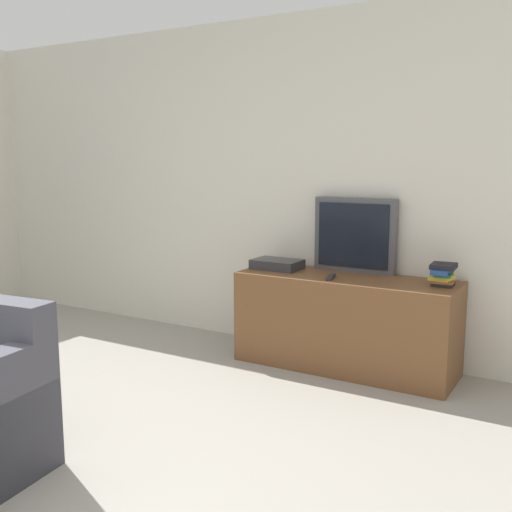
# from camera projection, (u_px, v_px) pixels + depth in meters

# --- Properties ---
(wall_back) EXTENTS (9.00, 0.06, 2.60)m
(wall_back) POSITION_uv_depth(u_px,v_px,m) (261.00, 184.00, 4.88)
(wall_back) COLOR silver
(wall_back) RESTS_ON ground_plane
(tv_stand) EXTENTS (1.57, 0.53, 0.67)m
(tv_stand) POSITION_uv_depth(u_px,v_px,m) (345.00, 323.00, 4.32)
(tv_stand) COLOR brown
(tv_stand) RESTS_ON ground_plane
(television) EXTENTS (0.62, 0.09, 0.55)m
(television) POSITION_uv_depth(u_px,v_px,m) (355.00, 235.00, 4.43)
(television) COLOR #4C4C51
(television) RESTS_ON tv_stand
(book_stack) EXTENTS (0.17, 0.22, 0.15)m
(book_stack) POSITION_uv_depth(u_px,v_px,m) (443.00, 274.00, 3.95)
(book_stack) COLOR black
(book_stack) RESTS_ON tv_stand
(remote_on_stand) EXTENTS (0.07, 0.17, 0.02)m
(remote_on_stand) POSITION_uv_depth(u_px,v_px,m) (331.00, 277.00, 4.20)
(remote_on_stand) COLOR #2D2D2D
(remote_on_stand) RESTS_ON tv_stand
(set_top_box) EXTENTS (0.36, 0.25, 0.07)m
(set_top_box) POSITION_uv_depth(u_px,v_px,m) (277.00, 264.00, 4.57)
(set_top_box) COLOR #333338
(set_top_box) RESTS_ON tv_stand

